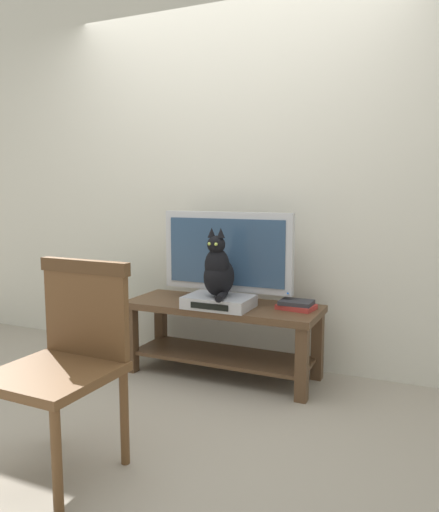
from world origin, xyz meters
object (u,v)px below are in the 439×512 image
Objects in this scene: tv at (227,255)px; book_stack at (296,305)px; potted_plant at (99,317)px; tv_stand at (223,325)px; cat at (218,271)px; wooden_chair at (67,350)px; media_box at (219,302)px.

tv is 0.56m from book_stack.
potted_plant is at bearing -171.48° from book_stack.
cat is at bearing -78.92° from tv_stand.
cat is 0.53m from book_stack.
potted_plant is at bearing 122.29° from wooden_chair.
wooden_chair is 1.49m from book_stack.
media_box reaches higher than book_stack.
media_box is at bearing 3.03° from potted_plant.
wooden_chair is (-0.17, -1.36, -0.27)m from tv.
media_box is 1.20m from wooden_chair.
tv reaches higher than media_box.
tv reaches higher than cat.
media_box is 0.49m from book_stack.
book_stack is at bearing 63.94° from wooden_chair.
book_stack is at bearing 5.73° from tv_stand.
tv_stand is at bearing 101.88° from media_box.
book_stack is (0.46, 0.17, -0.21)m from cat.
media_box is 0.93m from potted_plant.
tv is 2.07× the size of cat.
book_stack is at bearing -2.62° from tv.
media_box is at bearing -78.12° from tv_stand.
tv_stand is 0.22m from media_box.
potted_plant is (-1.37, -0.21, -0.17)m from book_stack.
media_box is (0.02, -0.11, 0.18)m from tv_stand.
book_stack is 0.39× the size of potted_plant.
tv is at bearing 97.08° from cat.
wooden_chair is (-0.20, -1.17, -0.19)m from cat.
book_stack is at bearing 8.52° from potted_plant.
book_stack is (0.48, 0.05, 0.17)m from tv_stand.
tv is 3.69× the size of book_stack.
tv is at bearing 82.81° from wooden_chair.
wooden_chair is at bearing -97.19° from tv.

